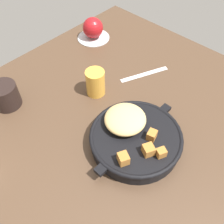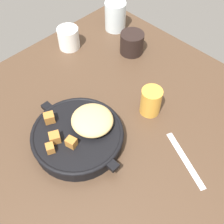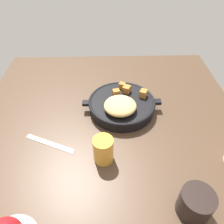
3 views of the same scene
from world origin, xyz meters
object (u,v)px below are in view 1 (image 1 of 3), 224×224
Objects in this scene: juice_glass_amber at (95,83)px; butter_knife at (144,74)px; red_apple at (93,28)px; cast_iron_skillet at (134,136)px; coffee_mug_dark at (5,95)px.

butter_knife is at bearing -19.40° from juice_glass_amber.
red_apple is at bearing 47.16° from juice_glass_amber.
red_apple is 0.45× the size of butter_knife.
juice_glass_amber is at bearing 72.69° from cast_iron_skillet.
cast_iron_skillet is 3.54× the size of coffee_mug_dark.
butter_knife is 2.08× the size of juice_glass_amber.
cast_iron_skillet is at bearing -67.75° from coffee_mug_dark.
red_apple is (27.80, 44.37, 1.55)cm from cast_iron_skillet.
cast_iron_skillet is 1.64× the size of butter_knife.
juice_glass_amber is at bearing -175.49° from butter_knife.
red_apple is 29.43cm from butter_knife.
cast_iron_skillet is at bearing -123.61° from butter_knife.
red_apple is 0.97× the size of coffee_mug_dark.
butter_knife is (24.33, 15.49, -2.87)cm from cast_iron_skillet.
red_apple is 43.83cm from coffee_mug_dark.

